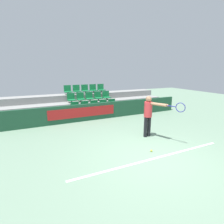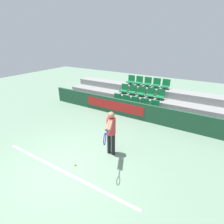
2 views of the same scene
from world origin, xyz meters
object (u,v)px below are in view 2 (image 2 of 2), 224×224
Objects in this scene: stadium_chair_1 at (125,101)px; stadium_chair_13 at (156,84)px; stadium_chair_3 at (144,105)px; stadium_chair_9 at (160,95)px; stadium_chair_7 at (141,92)px; stadium_chair_14 at (166,85)px; stadium_chair_8 at (150,94)px; stadium_chair_12 at (147,82)px; tennis_player at (111,130)px; stadium_chair_2 at (134,103)px; stadium_chair_10 at (131,80)px; tennis_ball at (75,165)px; stadium_chair_0 at (117,99)px; stadium_chair_5 at (124,89)px; stadium_chair_6 at (132,91)px; stadium_chair_11 at (139,81)px; stadium_chair_4 at (154,107)px.

stadium_chair_1 is 1.00× the size of stadium_chair_13.
stadium_chair_9 reaches higher than stadium_chair_3.
stadium_chair_3 is 1.00× the size of stadium_chair_7.
stadium_chair_13 and stadium_chair_14 have the same top height.
stadium_chair_8 is 1.08m from stadium_chair_12.
stadium_chair_9 is 0.33× the size of tennis_player.
stadium_chair_10 is at bearing 121.89° from stadium_chair_2.
stadium_chair_10 is 6.76m from tennis_ball.
stadium_chair_8 is at bearing 28.18° from stadium_chair_0.
stadium_chair_5 is at bearing 90.00° from stadium_chair_0.
stadium_chair_2 is at bearing 92.04° from tennis_ball.
stadium_chair_5 is 1.00× the size of stadium_chair_6.
stadium_chair_2 is at bearing 180.00° from stadium_chair_3.
stadium_chair_9 is 1.00× the size of stadium_chair_12.
stadium_chair_8 reaches higher than stadium_chair_0.
stadium_chair_12 and stadium_chair_14 have the same top height.
stadium_chair_11 is 0.54m from stadium_chair_12.
stadium_chair_8 reaches higher than stadium_chair_2.
stadium_chair_14 is at bearing 64.02° from tennis_player.
stadium_chair_0 is at bearing -141.21° from stadium_chair_14.
stadium_chair_0 and stadium_chair_3 have the same top height.
stadium_chair_10 is at bearing 141.21° from stadium_chair_7.
stadium_chair_1 is 1.94m from stadium_chair_12.
stadium_chair_4 is 1.86m from stadium_chair_6.
stadium_chair_10 is at bearing 121.89° from stadium_chair_6.
stadium_chair_9 reaches higher than stadium_chair_4.
stadium_chair_1 is 1.00× the size of stadium_chair_2.
stadium_chair_11 is at bearing 107.28° from stadium_chair_2.
tennis_ball is at bearing -77.63° from stadium_chair_5.
stadium_chair_9 is (0.54, 0.00, 0.00)m from stadium_chair_8.
stadium_chair_11 is at bearing 180.00° from stadium_chair_12.
stadium_chair_0 is 2.34m from stadium_chair_9.
stadium_chair_12 reaches higher than stadium_chair_0.
stadium_chair_9 is at bearing 90.00° from stadium_chair_4.
stadium_chair_3 is 1.00× the size of stadium_chair_5.
stadium_chair_1 is at bearing 180.00° from stadium_chair_3.
stadium_chair_4 is 2.46m from stadium_chair_11.
stadium_chair_7 is at bearing -141.21° from stadium_chair_14.
stadium_chair_3 is 1.00× the size of stadium_chair_9.
stadium_chair_14 reaches higher than stadium_chair_1.
stadium_chair_4 is at bearing 0.00° from stadium_chair_2.
stadium_chair_8 is at bearing 38.79° from stadium_chair_1.
stadium_chair_6 is at bearing -58.11° from stadium_chair_10.
stadium_chair_4 is at bearing -58.11° from stadium_chair_8.
stadium_chair_8 is (1.61, 0.86, 0.36)m from stadium_chair_0.
stadium_chair_3 is 1.00× the size of stadium_chair_12.
stadium_chair_8 is 0.54m from stadium_chair_9.
stadium_chair_6 is (0.54, 0.00, 0.00)m from stadium_chair_5.
stadium_chair_14 is (2.14, 0.00, 0.00)m from stadium_chair_10.
stadium_chair_1 is at bearing 180.00° from stadium_chair_4.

